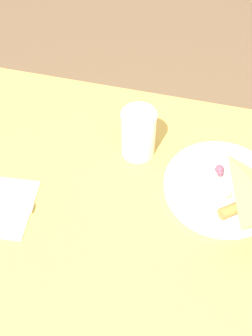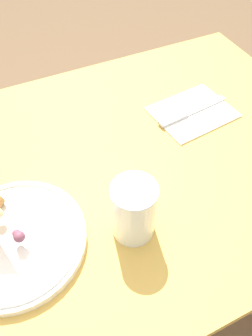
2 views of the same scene
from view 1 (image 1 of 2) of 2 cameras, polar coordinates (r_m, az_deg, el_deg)
ground_plane at (r=1.52m, az=1.70°, el=-21.13°), size 6.00×6.00×0.00m
dining_table at (r=0.94m, az=2.59°, el=-9.62°), size 1.17×0.69×0.74m
plate_pizza at (r=0.88m, az=12.89°, el=-2.29°), size 0.24×0.24×0.05m
milk_glass at (r=0.89m, az=1.68°, el=4.48°), size 0.07×0.07×0.11m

